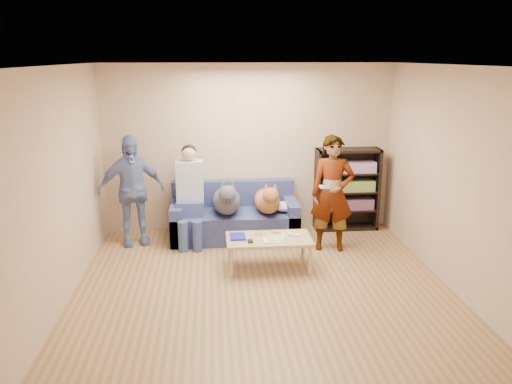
{
  "coord_description": "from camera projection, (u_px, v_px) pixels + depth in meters",
  "views": [
    {
      "loc": [
        -0.58,
        -5.16,
        2.7
      ],
      "look_at": [
        0.0,
        1.2,
        0.95
      ],
      "focal_mm": 35.0,
      "sensor_mm": 36.0,
      "label": 1
    }
  ],
  "objects": [
    {
      "name": "wall_left",
      "position": [
        51.0,
        195.0,
        5.18
      ],
      "size": [
        0.0,
        5.0,
        5.0
      ],
      "primitive_type": "plane",
      "rotation": [
        1.57,
        0.0,
        1.57
      ],
      "color": "tan",
      "rests_on": "ground"
    },
    {
      "name": "headphone_cup_b",
      "position": [
        283.0,
        235.0,
        6.53
      ],
      "size": [
        0.07,
        0.07,
        0.02
      ],
      "primitive_type": "cylinder",
      "color": "silver",
      "rests_on": "coffee_table"
    },
    {
      "name": "ceiling",
      "position": [
        267.0,
        66.0,
        5.03
      ],
      "size": [
        5.0,
        5.0,
        0.0
      ],
      "primitive_type": "plane",
      "rotation": [
        3.14,
        0.0,
        0.0
      ],
      "color": "white",
      "rests_on": "ground"
    },
    {
      "name": "bookshelf",
      "position": [
        347.0,
        187.0,
        7.91
      ],
      "size": [
        1.0,
        0.34,
        1.3
      ],
      "color": "black",
      "rests_on": "ground"
    },
    {
      "name": "controller_b",
      "position": [
        296.0,
        235.0,
        6.5
      ],
      "size": [
        0.09,
        0.06,
        0.03
      ],
      "primitive_type": "cube",
      "color": "white",
      "rests_on": "coffee_table"
    },
    {
      "name": "blanket",
      "position": [
        285.0,
        206.0,
        7.53
      ],
      "size": [
        0.41,
        0.34,
        0.14
      ],
      "primitive_type": "ellipsoid",
      "color": "#A9A8AD",
      "rests_on": "sofa"
    },
    {
      "name": "magazine",
      "position": [
        276.0,
        238.0,
        6.38
      ],
      "size": [
        0.22,
        0.17,
        0.01
      ],
      "primitive_type": "cube",
      "color": "beige",
      "rests_on": "coffee_table"
    },
    {
      "name": "headphone_cup_a",
      "position": [
        284.0,
        237.0,
        6.45
      ],
      "size": [
        0.07,
        0.07,
        0.02
      ],
      "primitive_type": "cylinder",
      "color": "silver",
      "rests_on": "coffee_table"
    },
    {
      "name": "sofa",
      "position": [
        234.0,
        219.0,
        7.64
      ],
      "size": [
        1.9,
        0.85,
        0.82
      ],
      "color": "#515B93",
      "rests_on": "ground"
    },
    {
      "name": "held_controller",
      "position": [
        322.0,
        187.0,
        6.76
      ],
      "size": [
        0.06,
        0.12,
        0.03
      ],
      "primitive_type": "cube",
      "rotation": [
        0.0,
        0.0,
        0.18
      ],
      "color": "white",
      "rests_on": "person_standing_right"
    },
    {
      "name": "wallet",
      "position": [
        250.0,
        241.0,
        6.32
      ],
      "size": [
        0.07,
        0.12,
        0.02
      ],
      "primitive_type": "cube",
      "color": "black",
      "rests_on": "coffee_table"
    },
    {
      "name": "person_standing_left",
      "position": [
        132.0,
        190.0,
        7.22
      ],
      "size": [
        1.03,
        0.65,
        1.63
      ],
      "primitive_type": "imported",
      "rotation": [
        0.0,
        0.0,
        0.29
      ],
      "color": "#7A89C3",
      "rests_on": "ground"
    },
    {
      "name": "coffee_table",
      "position": [
        269.0,
        241.0,
        6.47
      ],
      "size": [
        1.1,
        0.6,
        0.42
      ],
      "color": "tan",
      "rests_on": "ground"
    },
    {
      "name": "notebook_blue",
      "position": [
        238.0,
        237.0,
        6.47
      ],
      "size": [
        0.2,
        0.26,
        0.03
      ],
      "primitive_type": "cube",
      "color": "navy",
      "rests_on": "coffee_table"
    },
    {
      "name": "wall_back",
      "position": [
        248.0,
        148.0,
        7.78
      ],
      "size": [
        4.5,
        0.0,
        4.5
      ],
      "primitive_type": "plane",
      "rotation": [
        1.57,
        0.0,
        0.0
      ],
      "color": "tan",
      "rests_on": "ground"
    },
    {
      "name": "dog_tan",
      "position": [
        268.0,
        200.0,
        7.41
      ],
      "size": [
        0.38,
        1.15,
        0.55
      ],
      "color": "#C2623B",
      "rests_on": "sofa"
    },
    {
      "name": "controller_a",
      "position": [
        289.0,
        233.0,
        6.57
      ],
      "size": [
        0.04,
        0.13,
        0.03
      ],
      "primitive_type": "cube",
      "color": "white",
      "rests_on": "coffee_table"
    },
    {
      "name": "person_seated",
      "position": [
        190.0,
        191.0,
        7.33
      ],
      "size": [
        0.4,
        0.73,
        1.47
      ],
      "color": "#40518E",
      "rests_on": "sofa"
    },
    {
      "name": "wall_right",
      "position": [
        466.0,
        185.0,
        5.57
      ],
      "size": [
        0.0,
        5.0,
        5.0
      ],
      "primitive_type": "plane",
      "rotation": [
        1.57,
        0.0,
        -1.57
      ],
      "color": "tan",
      "rests_on": "ground"
    },
    {
      "name": "papers",
      "position": [
        274.0,
        240.0,
        6.36
      ],
      "size": [
        0.26,
        0.2,
        0.02
      ],
      "primitive_type": "cube",
      "color": "white",
      "rests_on": "coffee_table"
    },
    {
      "name": "camera_silver",
      "position": [
        259.0,
        233.0,
        6.56
      ],
      "size": [
        0.11,
        0.06,
        0.05
      ],
      "primitive_type": "cube",
      "color": "silver",
      "rests_on": "coffee_table"
    },
    {
      "name": "person_standing_right",
      "position": [
        332.0,
        194.0,
        7.01
      ],
      "size": [
        0.66,
        0.49,
        1.65
      ],
      "primitive_type": "imported",
      "rotation": [
        0.0,
        0.0,
        -0.16
      ],
      "color": "gray",
      "rests_on": "ground"
    },
    {
      "name": "dog_gray",
      "position": [
        227.0,
        200.0,
        7.36
      ],
      "size": [
        0.42,
        1.25,
        0.61
      ],
      "color": "#484C52",
      "rests_on": "sofa"
    },
    {
      "name": "wall_front",
      "position": [
        312.0,
        298.0,
        2.97
      ],
      "size": [
        4.5,
        0.0,
        4.5
      ],
      "primitive_type": "plane",
      "rotation": [
        -1.57,
        0.0,
        0.0
      ],
      "color": "tan",
      "rests_on": "ground"
    },
    {
      "name": "ground",
      "position": [
        265.0,
        299.0,
        5.72
      ],
      "size": [
        5.0,
        5.0,
        0.0
      ],
      "primitive_type": "plane",
      "color": "#91633D",
      "rests_on": "ground"
    },
    {
      "name": "pen_orange",
      "position": [
        269.0,
        242.0,
        6.3
      ],
      "size": [
        0.13,
        0.06,
        0.01
      ],
      "primitive_type": "cylinder",
      "rotation": [
        0.0,
        1.57,
        0.35
      ],
      "color": "#C55E1B",
      "rests_on": "coffee_table"
    },
    {
      "name": "pen_black",
      "position": [
        276.0,
        232.0,
        6.64
      ],
      "size": [
        0.13,
        0.08,
        0.01
      ],
      "primitive_type": "cylinder",
      "rotation": [
        0.0,
        1.57,
        -0.52
      ],
      "color": "black",
      "rests_on": "coffee_table"
    }
  ]
}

